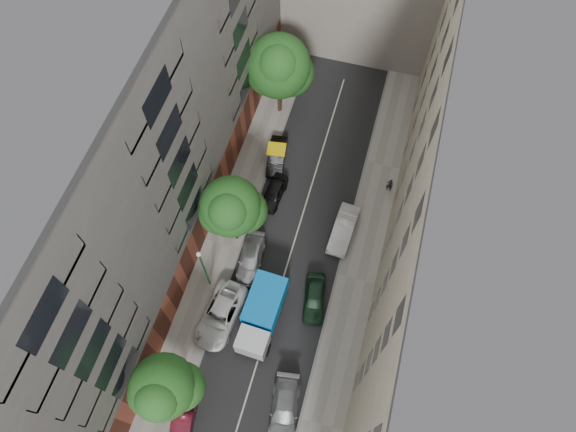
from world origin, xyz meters
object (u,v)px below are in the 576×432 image
(car_left_1, at_px, (183,421))
(car_left_4, at_px, (274,193))
(car_left_2, at_px, (220,315))
(car_left_5, at_px, (277,156))
(tarp_truck, at_px, (262,314))
(car_right_3, at_px, (343,229))
(car_left_3, at_px, (251,259))
(tree_far, at_px, (279,68))
(tree_mid, at_px, (232,209))
(lamp_post, at_px, (203,266))
(car_right_2, at_px, (315,298))
(car_right_1, at_px, (284,409))
(pedestrian, at_px, (390,185))
(tree_near, at_px, (164,389))

(car_left_1, height_order, car_left_4, car_left_1)
(car_left_2, relative_size, car_left_5, 1.34)
(tarp_truck, relative_size, car_right_3, 1.30)
(car_left_2, height_order, car_left_3, car_left_2)
(tree_far, bearing_deg, tree_mid, -88.65)
(car_left_5, xyz_separation_m, tree_mid, (-0.90, -8.23, 4.44))
(car_left_4, relative_size, car_right_3, 0.82)
(car_left_4, distance_m, lamp_post, 9.78)
(car_left_2, distance_m, tree_mid, 7.94)
(tree_mid, bearing_deg, car_right_2, -24.79)
(car_right_2, distance_m, car_right_3, 6.25)
(lamp_post, bearing_deg, car_right_2, 6.30)
(car_right_3, xyz_separation_m, tree_mid, (-8.10, -2.83, 4.36))
(car_left_3, relative_size, car_left_5, 1.09)
(car_right_1, distance_m, lamp_post, 11.37)
(car_left_4, xyz_separation_m, car_right_2, (5.60, -8.00, 0.05))
(pedestrian, bearing_deg, car_right_1, 84.73)
(car_right_3, height_order, tree_near, tree_near)
(car_left_3, height_order, tree_near, tree_near)
(car_left_5, height_order, car_right_3, car_right_3)
(car_right_2, distance_m, pedestrian, 11.80)
(car_right_1, relative_size, tree_far, 0.55)
(lamp_post, bearing_deg, tarp_truck, -18.68)
(car_left_4, xyz_separation_m, tree_near, (-1.70, -17.62, 4.23))
(pedestrian, bearing_deg, lamp_post, 51.20)
(car_left_1, distance_m, tree_mid, 14.89)
(tree_near, height_order, tree_mid, tree_mid)
(car_right_1, bearing_deg, car_left_2, 133.10)
(car_left_1, xyz_separation_m, tree_mid, (-0.90, 14.17, 4.46))
(car_right_2, bearing_deg, car_left_5, 109.09)
(pedestrian, bearing_deg, tree_mid, 41.01)
(car_left_3, relative_size, tree_near, 0.62)
(car_left_5, relative_size, tree_far, 0.48)
(tarp_truck, bearing_deg, car_right_2, 39.01)
(car_right_1, bearing_deg, car_left_3, 110.51)
(tarp_truck, relative_size, car_left_5, 1.45)
(car_left_5, bearing_deg, car_left_3, -94.03)
(tarp_truck, relative_size, car_left_4, 1.58)
(car_left_2, relative_size, car_right_1, 1.18)
(tree_far, bearing_deg, car_left_1, -87.47)
(pedestrian, bearing_deg, car_left_3, 51.15)
(tarp_truck, relative_size, car_right_2, 1.47)
(car_right_3, bearing_deg, tree_far, 131.75)
(car_left_3, bearing_deg, car_left_2, -105.55)
(tree_mid, bearing_deg, car_left_4, 69.77)
(car_left_5, bearing_deg, lamp_post, -106.53)
(car_left_3, relative_size, tree_mid, 0.59)
(car_left_4, height_order, tree_mid, tree_mid)
(car_right_2, bearing_deg, car_left_4, 115.20)
(car_right_1, bearing_deg, lamp_post, 129.15)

